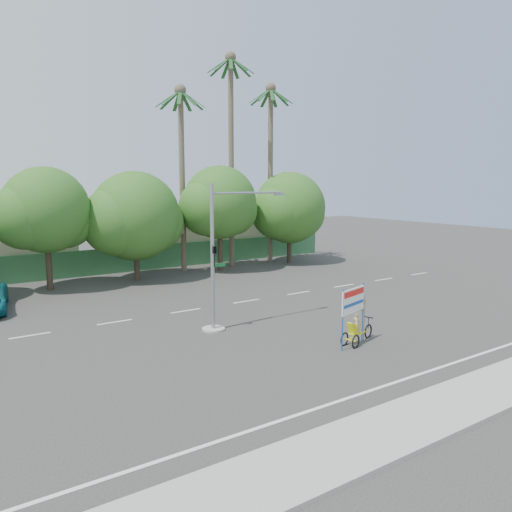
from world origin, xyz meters
TOP-DOWN VIEW (x-y plane):
  - ground at (0.00, 0.00)m, footprint 120.00×120.00m
  - sidewalk_near at (0.00, -7.50)m, footprint 50.00×2.40m
  - fence at (0.00, 21.50)m, footprint 38.00×0.08m
  - building_right at (8.00, 26.00)m, footprint 14.00×8.00m
  - tree_left at (-7.05, 18.00)m, footprint 6.66×5.60m
  - tree_center at (-1.05, 18.00)m, footprint 7.62×6.40m
  - tree_right at (5.95, 18.00)m, footprint 6.90×5.80m
  - tree_far_right at (12.95, 18.00)m, footprint 7.38×6.20m
  - palm_tall at (8.00, 19.50)m, footprint 3.73×3.79m
  - palm_mid at (12.00, 19.50)m, footprint 3.73×3.79m
  - palm_short at (3.50, 19.50)m, footprint 3.73×3.79m
  - traffic_signal at (-2.20, 3.98)m, footprint 4.72×1.10m
  - trike_billboard at (1.66, -1.33)m, footprint 2.65×1.06m

SIDE VIEW (x-z plane):
  - ground at x=0.00m, z-range 0.00..0.00m
  - sidewalk_near at x=0.00m, z-range 0.00..0.12m
  - fence at x=0.00m, z-range 0.00..2.00m
  - trike_billboard at x=1.66m, z-range -0.26..2.43m
  - building_right at x=8.00m, z-range 0.00..3.60m
  - traffic_signal at x=-2.20m, z-range -0.58..6.42m
  - tree_center at x=-1.05m, z-range 0.54..8.39m
  - tree_far_right at x=12.95m, z-range 0.68..8.61m
  - tree_left at x=-7.05m, z-range 1.02..9.09m
  - tree_right at x=5.95m, z-range 1.06..9.42m
  - palm_short at x=3.50m, z-range 1.64..16.09m
  - palm_mid at x=12.00m, z-range 1.67..17.12m
  - palm_tall at x=8.00m, z-range 1.74..19.19m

